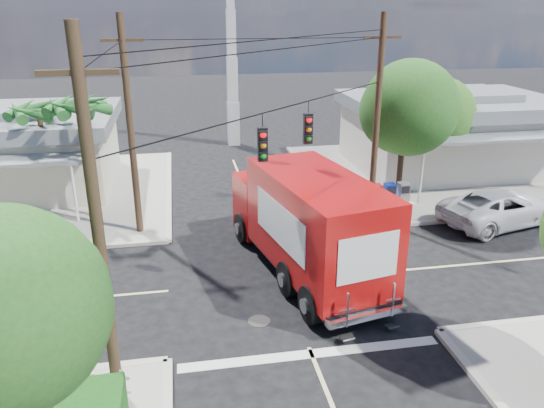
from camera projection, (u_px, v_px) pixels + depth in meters
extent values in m
plane|color=black|center=(282.00, 281.00, 18.94)|extent=(120.00, 120.00, 0.00)
cube|color=#A49F94|center=(430.00, 173.00, 30.87)|extent=(14.00, 14.00, 0.14)
cube|color=beige|center=(314.00, 179.00, 29.71)|extent=(0.25, 14.00, 0.14)
cube|color=beige|center=(499.00, 217.00, 24.42)|extent=(14.00, 0.25, 0.14)
cube|color=#A49F94|center=(31.00, 195.00, 27.22)|extent=(14.00, 14.00, 0.14)
cube|color=beige|center=(169.00, 188.00, 28.38)|extent=(0.25, 14.00, 0.14)
cube|color=beige|center=(245.00, 190.00, 28.15)|extent=(0.12, 12.00, 0.01)
cube|color=beige|center=(534.00, 259.00, 20.59)|extent=(12.00, 0.12, 0.01)
cube|color=silver|center=(311.00, 354.00, 14.98)|extent=(7.50, 0.40, 0.01)
cube|color=beige|center=(449.00, 138.00, 31.41)|extent=(11.00, 8.00, 3.40)
cube|color=gray|center=(454.00, 103.00, 30.69)|extent=(11.80, 8.80, 0.70)
cube|color=gray|center=(455.00, 95.00, 30.51)|extent=(6.05, 4.40, 0.50)
cube|color=gray|center=(500.00, 137.00, 26.48)|extent=(9.90, 1.80, 0.15)
cylinder|color=silver|center=(421.00, 174.00, 25.52)|extent=(0.12, 0.12, 2.90)
cube|color=beige|center=(12.00, 157.00, 27.85)|extent=(10.00, 8.00, 3.20)
cube|color=gray|center=(6.00, 120.00, 27.16)|extent=(10.80, 8.80, 0.70)
cube|color=gray|center=(4.00, 111.00, 26.99)|extent=(5.50, 4.40, 0.50)
cylinder|color=silver|center=(74.00, 193.00, 23.35)|extent=(0.12, 0.12, 2.70)
cube|color=silver|center=(233.00, 123.00, 36.91)|extent=(0.80, 0.80, 3.00)
cube|color=silver|center=(232.00, 80.00, 35.85)|extent=(0.70, 0.70, 3.00)
cube|color=silver|center=(231.00, 33.00, 34.79)|extent=(0.60, 0.60, 3.00)
cylinder|color=#422D1C|center=(1.00, 408.00, 10.17)|extent=(0.28, 0.28, 3.71)
cylinder|color=#422D1C|center=(401.00, 161.00, 25.62)|extent=(0.28, 0.28, 4.10)
sphere|color=#214F19|center=(405.00, 108.00, 24.72)|extent=(4.10, 4.10, 4.10)
sphere|color=#214F19|center=(396.00, 102.00, 24.75)|extent=(3.33, 3.33, 3.33)
sphere|color=#214F19|center=(415.00, 111.00, 24.55)|extent=(3.58, 3.58, 3.58)
cylinder|color=#422D1C|center=(430.00, 152.00, 28.17)|extent=(0.28, 0.28, 3.58)
sphere|color=#2A5D19|center=(434.00, 110.00, 27.38)|extent=(3.58, 3.58, 3.58)
sphere|color=#2A5D19|center=(426.00, 105.00, 27.42)|extent=(2.91, 2.91, 2.91)
sphere|color=#2A5D19|center=(443.00, 113.00, 27.20)|extent=(3.14, 3.14, 3.14)
cylinder|color=#422D1C|center=(85.00, 163.00, 23.67)|extent=(0.24, 0.24, 5.00)
cone|color=#246527|center=(100.00, 104.00, 22.90)|extent=(0.50, 2.06, 0.98)
cone|color=#246527|center=(94.00, 101.00, 23.50)|extent=(1.92, 1.68, 0.98)
cone|color=#246527|center=(76.00, 101.00, 23.53)|extent=(2.12, 0.95, 0.98)
cone|color=#246527|center=(60.00, 103.00, 22.98)|extent=(1.34, 2.07, 0.98)
cone|color=#246527|center=(56.00, 107.00, 22.26)|extent=(1.34, 2.07, 0.98)
cone|color=#246527|center=(69.00, 108.00, 21.91)|extent=(2.12, 0.95, 0.98)
cone|color=#246527|center=(89.00, 107.00, 22.20)|extent=(1.92, 1.68, 0.98)
cylinder|color=#422D1C|center=(46.00, 160.00, 24.79)|extent=(0.24, 0.24, 4.60)
cone|color=#246527|center=(59.00, 108.00, 24.10)|extent=(0.50, 2.06, 0.98)
cone|color=#246527|center=(54.00, 106.00, 24.69)|extent=(1.92, 1.68, 0.98)
cone|color=#246527|center=(38.00, 106.00, 24.72)|extent=(2.12, 0.95, 0.98)
cone|color=#246527|center=(21.00, 108.00, 24.17)|extent=(1.34, 2.07, 0.98)
cone|color=#246527|center=(17.00, 111.00, 23.45)|extent=(1.34, 2.07, 0.98)
cone|color=#246527|center=(29.00, 113.00, 23.11)|extent=(2.12, 0.95, 0.98)
cone|color=#246527|center=(48.00, 111.00, 23.39)|extent=(1.92, 1.68, 0.98)
cylinder|color=#473321|center=(98.00, 234.00, 11.70)|extent=(0.28, 0.28, 9.00)
cube|color=#473321|center=(78.00, 73.00, 10.47)|extent=(1.60, 0.12, 0.12)
cylinder|color=#473321|center=(377.00, 121.00, 23.00)|extent=(0.28, 0.28, 9.00)
cube|color=#473321|center=(383.00, 37.00, 21.77)|extent=(1.60, 0.12, 0.12)
cylinder|color=#473321|center=(131.00, 131.00, 21.28)|extent=(0.28, 0.28, 9.00)
cube|color=#473321|center=(122.00, 40.00, 20.04)|extent=(1.60, 0.12, 0.12)
cylinder|color=black|center=(283.00, 108.00, 16.75)|extent=(10.43, 10.43, 0.04)
cube|color=black|center=(262.00, 144.00, 16.22)|extent=(0.30, 0.24, 1.05)
sphere|color=red|center=(263.00, 135.00, 15.97)|extent=(0.20, 0.20, 0.20)
cube|color=black|center=(308.00, 128.00, 18.28)|extent=(0.30, 0.24, 1.05)
sphere|color=red|center=(309.00, 120.00, 18.04)|extent=(0.20, 0.20, 0.20)
cube|color=silver|center=(0.00, 407.00, 12.32)|extent=(5.94, 0.05, 0.08)
cube|color=silver|center=(123.00, 387.00, 12.73)|extent=(0.09, 0.06, 1.00)
cube|color=#B2140E|center=(376.00, 195.00, 25.37)|extent=(0.50, 0.50, 1.10)
cube|color=navy|center=(389.00, 195.00, 25.48)|extent=(0.50, 0.50, 1.10)
cube|color=slate|center=(403.00, 194.00, 25.60)|extent=(0.50, 0.50, 1.10)
cube|color=black|center=(304.00, 255.00, 19.53)|extent=(4.27, 9.00, 0.28)
cube|color=#B30E0E|center=(270.00, 203.00, 22.15)|extent=(3.00, 2.39, 2.44)
cube|color=black|center=(263.00, 187.00, 22.67)|extent=(2.34, 0.75, 1.06)
cube|color=silver|center=(261.00, 212.00, 23.30)|extent=(2.53, 0.65, 0.39)
cube|color=#B30E0E|center=(317.00, 223.00, 18.07)|extent=(4.04, 6.87, 3.22)
cube|color=white|center=(354.00, 213.00, 18.51)|extent=(0.84, 3.92, 1.44)
cube|color=white|center=(279.00, 224.00, 17.52)|extent=(0.84, 3.92, 1.44)
cube|color=white|center=(368.00, 258.00, 15.20)|extent=(1.96, 0.43, 1.44)
cube|color=silver|center=(367.00, 315.00, 15.72)|extent=(2.67, 0.82, 0.20)
cube|color=silver|center=(347.00, 310.00, 15.17)|extent=(0.50, 0.17, 1.11)
cube|color=silver|center=(393.00, 300.00, 15.71)|extent=(0.50, 0.17, 1.11)
cylinder|color=black|center=(243.00, 228.00, 21.87)|extent=(0.60, 1.27, 1.22)
cylinder|color=black|center=(299.00, 219.00, 22.77)|extent=(0.60, 1.27, 1.22)
cylinder|color=black|center=(311.00, 305.00, 16.28)|extent=(0.60, 1.27, 1.22)
cylinder|color=black|center=(382.00, 289.00, 17.18)|extent=(0.60, 1.27, 1.22)
imported|color=silver|center=(501.00, 207.00, 23.62)|extent=(6.24, 4.03, 1.60)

